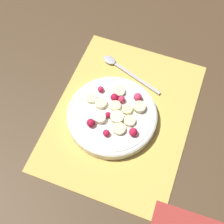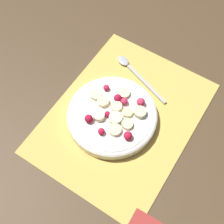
# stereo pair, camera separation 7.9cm
# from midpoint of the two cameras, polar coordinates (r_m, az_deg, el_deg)

# --- Properties ---
(ground_plane) EXTENTS (3.00, 3.00, 0.00)m
(ground_plane) POSITION_cam_midpoint_polar(r_m,az_deg,el_deg) (0.83, 4.75, -1.27)
(ground_plane) COLOR #4C3823
(placemat) EXTENTS (0.46, 0.35, 0.01)m
(placemat) POSITION_cam_midpoint_polar(r_m,az_deg,el_deg) (0.82, 4.77, -1.17)
(placemat) COLOR #E0B251
(placemat) RESTS_ON ground_plane
(fruit_bowl) EXTENTS (0.23, 0.23, 0.05)m
(fruit_bowl) POSITION_cam_midpoint_polar(r_m,az_deg,el_deg) (0.80, 2.86, -0.84)
(fruit_bowl) COLOR silver
(fruit_bowl) RESTS_ON placemat
(spoon) EXTENTS (0.08, 0.19, 0.01)m
(spoon) POSITION_cam_midpoint_polar(r_m,az_deg,el_deg) (0.90, 6.16, 7.53)
(spoon) COLOR #B2B2B7
(spoon) RESTS_ON placemat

